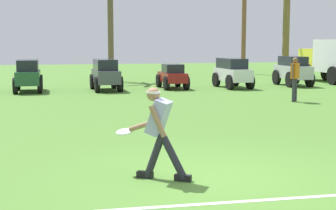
# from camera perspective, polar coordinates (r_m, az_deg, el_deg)

# --- Properties ---
(ground_plane) EXTENTS (80.00, 80.00, 0.00)m
(ground_plane) POSITION_cam_1_polar(r_m,az_deg,el_deg) (8.14, 5.13, -8.10)
(ground_plane) COLOR #4F8030
(field_line_paint) EXTENTS (24.89, 0.75, 0.01)m
(field_line_paint) POSITION_cam_1_polar(r_m,az_deg,el_deg) (7.06, 8.26, -10.53)
(field_line_paint) COLOR white
(field_line_paint) RESTS_ON ground_plane
(frisbee_thrower) EXTENTS (0.88, 0.80, 1.43)m
(frisbee_thrower) POSITION_cam_1_polar(r_m,az_deg,el_deg) (7.90, -1.01, -2.58)
(frisbee_thrower) COLOR #23232D
(frisbee_thrower) RESTS_ON ground_plane
(frisbee_in_flight) EXTENTS (0.38, 0.38, 0.08)m
(frisbee_in_flight) POSITION_cam_1_polar(r_m,az_deg,el_deg) (8.35, -4.86, -2.97)
(frisbee_in_flight) COLOR white
(teammate_near_sideline) EXTENTS (0.42, 0.38, 1.56)m
(teammate_near_sideline) POSITION_cam_1_polar(r_m,az_deg,el_deg) (18.57, 13.89, 3.24)
(teammate_near_sideline) COLOR #33333D
(teammate_near_sideline) RESTS_ON ground_plane
(parked_car_slot_c) EXTENTS (1.16, 2.41, 1.34)m
(parked_car_slot_c) POSITION_cam_1_polar(r_m,az_deg,el_deg) (22.46, -15.24, 3.28)
(parked_car_slot_c) COLOR #235133
(parked_car_slot_c) RESTS_ON ground_plane
(parked_car_slot_d) EXTENTS (1.21, 2.43, 1.34)m
(parked_car_slot_d) POSITION_cam_1_polar(r_m,az_deg,el_deg) (22.38, -6.94, 3.47)
(parked_car_slot_d) COLOR #474C51
(parked_car_slot_d) RESTS_ON ground_plane
(parked_car_slot_e) EXTENTS (1.08, 2.20, 1.10)m
(parked_car_slot_e) POSITION_cam_1_polar(r_m,az_deg,el_deg) (23.11, 0.49, 3.24)
(parked_car_slot_e) COLOR maroon
(parked_car_slot_e) RESTS_ON ground_plane
(parked_car_slot_f) EXTENTS (1.24, 2.44, 1.34)m
(parked_car_slot_f) POSITION_cam_1_polar(r_m,az_deg,el_deg) (23.60, 7.15, 3.65)
(parked_car_slot_f) COLOR silver
(parked_car_slot_f) RESTS_ON ground_plane
(parked_car_slot_g) EXTENTS (1.24, 2.38, 1.40)m
(parked_car_slot_g) POSITION_cam_1_polar(r_m,az_deg,el_deg) (25.23, 13.67, 3.77)
(parked_car_slot_g) COLOR #B7BABF
(parked_car_slot_g) RESTS_ON ground_plane
(palm_tree_left_of_centre) EXTENTS (3.25, 3.37, 5.36)m
(palm_tree_left_of_centre) POSITION_cam_1_polar(r_m,az_deg,el_deg) (27.77, -6.41, 9.72)
(palm_tree_left_of_centre) COLOR brown
(palm_tree_left_of_centre) RESTS_ON ground_plane
(palm_tree_right_of_centre) EXTENTS (3.43, 3.53, 6.60)m
(palm_tree_right_of_centre) POSITION_cam_1_polar(r_m,az_deg,el_deg) (33.83, 8.43, 10.49)
(palm_tree_right_of_centre) COLOR brown
(palm_tree_right_of_centre) RESTS_ON ground_plane
(palm_tree_far_right) EXTENTS (3.28, 3.54, 5.62)m
(palm_tree_far_right) POSITION_cam_1_polar(r_m,az_deg,el_deg) (30.90, 12.95, 9.04)
(palm_tree_far_right) COLOR brown
(palm_tree_far_right) RESTS_ON ground_plane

